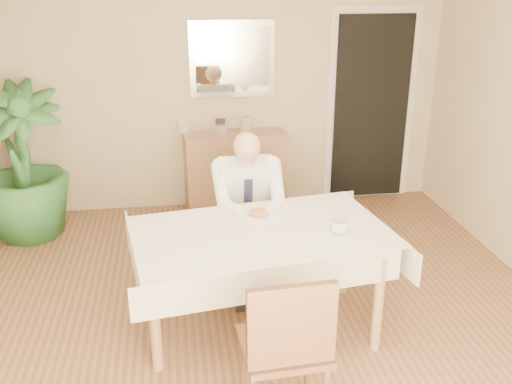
{
  "coord_description": "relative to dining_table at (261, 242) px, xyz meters",
  "views": [
    {
      "loc": [
        -0.54,
        -3.28,
        2.39
      ],
      "look_at": [
        0.0,
        0.35,
        0.95
      ],
      "focal_mm": 40.0,
      "sensor_mm": 36.0,
      "label": 1
    }
  ],
  "objects": [
    {
      "name": "room",
      "position": [
        -0.0,
        -0.14,
        0.63
      ],
      "size": [
        5.0,
        5.02,
        2.6
      ],
      "color": "brown",
      "rests_on": "ground"
    },
    {
      "name": "doorway",
      "position": [
        1.55,
        2.33,
        0.33
      ],
      "size": [
        0.96,
        0.07,
        2.1
      ],
      "color": "silver",
      "rests_on": "ground"
    },
    {
      "name": "mirror",
      "position": [
        0.07,
        2.33,
        0.88
      ],
      "size": [
        0.86,
        0.04,
        0.76
      ],
      "color": "silver",
      "rests_on": "room"
    },
    {
      "name": "dining_table",
      "position": [
        0.0,
        0.0,
        0.0
      ],
      "size": [
        1.86,
        1.26,
        0.75
      ],
      "rotation": [
        0.0,
        0.0,
        0.15
      ],
      "color": "olive",
      "rests_on": "ground"
    },
    {
      "name": "chair_far",
      "position": [
        0.0,
        0.88,
        -0.15
      ],
      "size": [
        0.44,
        0.44,
        0.92
      ],
      "rotation": [
        0.0,
        0.0,
        0.0
      ],
      "color": "#402718",
      "rests_on": "ground"
    },
    {
      "name": "chair_near",
      "position": [
        -0.01,
        -0.97,
        -0.12
      ],
      "size": [
        0.48,
        0.48,
        0.97
      ],
      "rotation": [
        0.0,
        0.0,
        0.06
      ],
      "color": "#402718",
      "rests_on": "ground"
    },
    {
      "name": "seated_man",
      "position": [
        0.0,
        0.59,
        0.02
      ],
      "size": [
        0.48,
        0.72,
        1.24
      ],
      "color": "white",
      "rests_on": "ground"
    },
    {
      "name": "plate",
      "position": [
        0.03,
        0.24,
        0.09
      ],
      "size": [
        0.26,
        0.26,
        0.02
      ],
      "primitive_type": "cylinder",
      "color": "white",
      "rests_on": "dining_table"
    },
    {
      "name": "food",
      "position": [
        0.03,
        0.24,
        0.11
      ],
      "size": [
        0.14,
        0.14,
        0.06
      ],
      "primitive_type": "ellipsoid",
      "color": "#965A32",
      "rests_on": "dining_table"
    },
    {
      "name": "knife",
      "position": [
        0.07,
        0.18,
        0.11
      ],
      "size": [
        0.01,
        0.13,
        0.01
      ],
      "primitive_type": "cylinder",
      "rotation": [
        1.57,
        0.0,
        0.0
      ],
      "color": "silver",
      "rests_on": "dining_table"
    },
    {
      "name": "fork",
      "position": [
        -0.01,
        0.18,
        0.11
      ],
      "size": [
        0.01,
        0.13,
        0.01
      ],
      "primitive_type": "cylinder",
      "rotation": [
        1.57,
        0.0,
        0.0
      ],
      "color": "silver",
      "rests_on": "dining_table"
    },
    {
      "name": "coffee_mug",
      "position": [
        0.51,
        -0.11,
        0.13
      ],
      "size": [
        0.13,
        0.13,
        0.09
      ],
      "primitive_type": "imported",
      "rotation": [
        0.0,
        0.0,
        -0.13
      ],
      "color": "white",
      "rests_on": "dining_table"
    },
    {
      "name": "sideboard",
      "position": [
        0.07,
        2.18,
        -0.25
      ],
      "size": [
        1.06,
        0.44,
        0.83
      ],
      "primitive_type": "cube",
      "rotation": [
        0.0,
        0.0,
        0.08
      ],
      "color": "olive",
      "rests_on": "ground"
    },
    {
      "name": "photo_frame_left",
      "position": [
        -0.44,
        2.26,
        0.23
      ],
      "size": [
        0.1,
        0.02,
        0.14
      ],
      "primitive_type": "cube",
      "color": "silver",
      "rests_on": "sideboard"
    },
    {
      "name": "photo_frame_center",
      "position": [
        -0.07,
        2.26,
        0.23
      ],
      "size": [
        0.1,
        0.02,
        0.14
      ],
      "primitive_type": "cube",
      "color": "silver",
      "rests_on": "sideboard"
    },
    {
      "name": "photo_frame_right",
      "position": [
        0.2,
        2.25,
        0.23
      ],
      "size": [
        0.1,
        0.02,
        0.14
      ],
      "primitive_type": "cube",
      "color": "silver",
      "rests_on": "sideboard"
    },
    {
      "name": "potted_palm",
      "position": [
        -1.95,
        1.83,
        0.06
      ],
      "size": [
        1.0,
        1.0,
        1.46
      ],
      "primitive_type": "imported",
      "rotation": [
        0.0,
        0.0,
        0.26
      ],
      "color": "#245325",
      "rests_on": "ground"
    }
  ]
}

